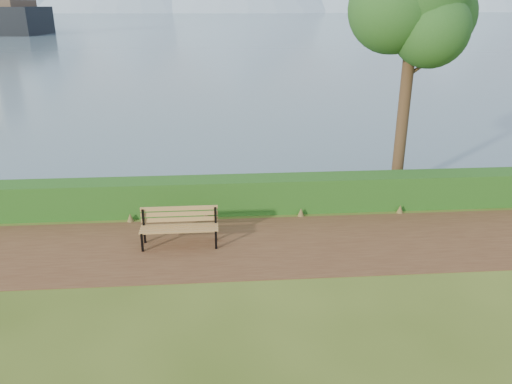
{
  "coord_description": "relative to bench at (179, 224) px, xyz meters",
  "views": [
    {
      "loc": [
        -0.71,
        -10.9,
        5.7
      ],
      "look_at": [
        0.24,
        1.2,
        1.1
      ],
      "focal_mm": 35.0,
      "sensor_mm": 36.0,
      "label": 1
    }
  ],
  "objects": [
    {
      "name": "ground",
      "position": [
        1.72,
        -0.54,
        -0.55
      ],
      "size": [
        140.0,
        140.0,
        0.0
      ],
      "primitive_type": "plane",
      "color": "#3B5016",
      "rests_on": "ground"
    },
    {
      "name": "water",
      "position": [
        1.72,
        259.46,
        -0.55
      ],
      "size": [
        700.0,
        510.0,
        0.0
      ],
      "primitive_type": "cube",
      "color": "#445D6E",
      "rests_on": "ground"
    },
    {
      "name": "hedge",
      "position": [
        1.72,
        2.06,
        -0.05
      ],
      "size": [
        32.0,
        0.85,
        1.0
      ],
      "primitive_type": "cube",
      "color": "#143F12",
      "rests_on": "ground"
    },
    {
      "name": "tree",
      "position": [
        6.72,
        3.34,
        5.18
      ],
      "size": [
        3.92,
        3.21,
        7.71
      ],
      "rotation": [
        0.0,
        0.0,
        0.05
      ],
      "color": "#3A2817",
      "rests_on": "ground"
    },
    {
      "name": "bench",
      "position": [
        0.0,
        0.0,
        0.0
      ],
      "size": [
        1.92,
        0.57,
        0.96
      ],
      "rotation": [
        0.0,
        0.0,
        0.0
      ],
      "color": "black",
      "rests_on": "ground"
    },
    {
      "name": "path",
      "position": [
        1.72,
        -0.24,
        -0.55
      ],
      "size": [
        40.0,
        3.4,
        0.01
      ],
      "primitive_type": "cube",
      "color": "#502E1B",
      "rests_on": "ground"
    }
  ]
}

